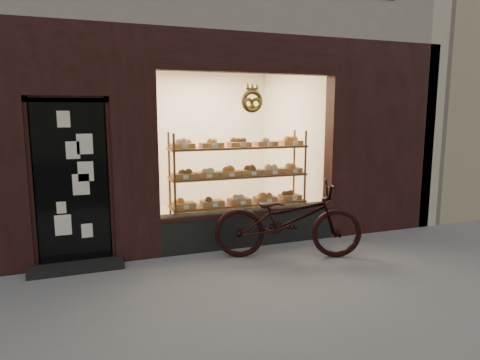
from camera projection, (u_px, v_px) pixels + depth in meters
name	position (u px, v px, depth m)	size (l,w,h in m)	color
ground	(284.00, 309.00, 4.40)	(90.00, 90.00, 0.00)	slate
display_shelf	(239.00, 183.00, 6.77)	(2.20, 0.45, 1.70)	brown
bicycle	(288.00, 220.00, 5.89)	(0.71, 2.03, 1.07)	black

